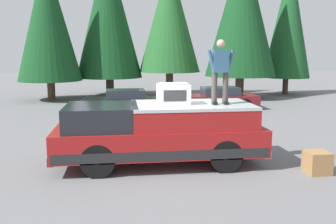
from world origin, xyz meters
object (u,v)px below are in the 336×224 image
Objects in this scene: person_on_truck_bed at (220,70)px; parked_car_black at (124,101)px; wooden_crate at (317,162)px; parked_car_maroon at (218,98)px; compressor_unit at (173,94)px; pickup_truck at (160,133)px.

parked_car_black is at bearing 15.27° from person_on_truck_bed.
parked_car_black is 11.03m from wooden_crate.
person_on_truck_bed is 9.46m from parked_car_black.
wooden_crate is at bearing 178.35° from parked_car_maroon.
wooden_crate is (-1.05, -2.26, -2.27)m from person_on_truck_bed.
compressor_unit reaches higher than parked_car_maroon.
parked_car_maroon is 1.00× the size of parked_car_black.
person_on_truck_bed reaches higher than pickup_truck.
compressor_unit is 1.38m from person_on_truck_bed.
parked_car_black is (8.71, 0.86, -0.29)m from pickup_truck.
wooden_crate is (-9.98, -4.70, -0.30)m from parked_car_black.
person_on_truck_bed is at bearing -98.42° from compressor_unit.
parked_car_black is (8.93, 2.44, -1.97)m from person_on_truck_bed.
parked_car_black is (-0.65, 5.00, 0.00)m from parked_car_maroon.
parked_car_maroon is 10.64m from wooden_crate.
person_on_truck_bed is 0.41× the size of parked_car_black.
pickup_truck is at bearing 82.24° from person_on_truck_bed.
parked_car_maroon is 7.32× the size of wooden_crate.
pickup_truck is 9.89× the size of wooden_crate.
pickup_truck is at bearing 156.11° from parked_car_maroon.
compressor_unit is at bearing 81.58° from person_on_truck_bed.
compressor_unit reaches higher than pickup_truck.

